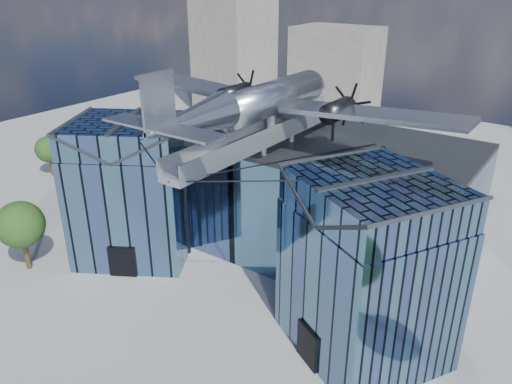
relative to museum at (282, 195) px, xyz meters
The scene contains 5 objects.
ground_plane 8.03m from the museum, 90.00° to the right, with size 120.00×120.00×0.00m, color gray.
museum is the anchor object (origin of this frame).
bg_towers 44.92m from the museum, 88.14° to the left, with size 77.00×24.50×26.00m.
tree_plaza_w 21.18m from the museum, 138.30° to the right, with size 4.90×4.90×5.96m.
tree_side_w 32.50m from the museum, behind, with size 3.67×3.67×4.85m.
Camera 1 is at (19.87, -26.28, 22.45)m, focal length 35.00 mm.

